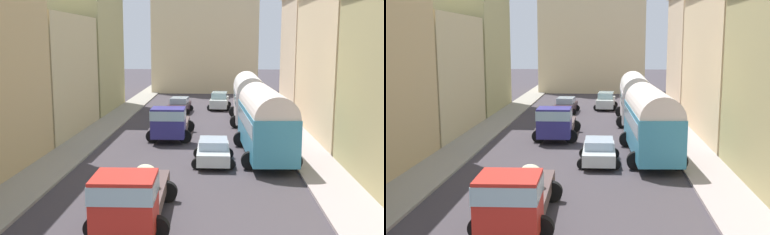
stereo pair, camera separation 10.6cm
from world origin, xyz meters
TOP-DOWN VIEW (x-y plane):
  - ground_plane at (0.00, 27.00)m, footprint 154.00×154.00m
  - sidewalk_left at (-7.25, 27.00)m, footprint 2.50×70.00m
  - sidewalk_right at (7.25, 27.00)m, footprint 2.50×70.00m
  - building_left_2 at (-10.84, 24.81)m, footprint 4.69×10.91m
  - building_left_3 at (-11.29, 36.18)m, footprint 5.58×10.72m
  - building_right_2 at (11.34, 25.17)m, footprint 6.25×13.42m
  - building_right_3 at (11.10, 37.33)m, footprint 5.71×9.78m
  - distant_church at (-0.00, 54.16)m, footprint 13.88×6.26m
  - parked_bus_0 at (4.53, 18.25)m, footprint 3.51×8.84m
  - parked_bus_1 at (4.36, 30.10)m, footprint 3.29×8.39m
  - cargo_truck_0 at (-1.40, 7.43)m, footprint 3.09×6.67m
  - cargo_truck_1 at (-1.56, 22.91)m, footprint 3.12×6.45m
  - car_0 at (-1.60, 27.22)m, footprint 2.13×3.75m
  - car_1 at (-1.91, 35.04)m, footprint 2.55×4.09m
  - car_2 at (1.52, 16.67)m, footprint 2.39×3.93m
  - car_3 at (1.93, 37.88)m, footprint 2.48×4.41m

SIDE VIEW (x-z plane):
  - ground_plane at x=0.00m, z-range 0.00..0.00m
  - sidewalk_left at x=-7.25m, z-range 0.00..0.14m
  - sidewalk_right at x=7.25m, z-range 0.00..0.14m
  - car_2 at x=1.52m, z-range 0.02..1.42m
  - car_1 at x=-1.91m, z-range 0.01..1.50m
  - car_0 at x=-1.60m, z-range 0.01..1.60m
  - car_3 at x=1.93m, z-range -0.01..1.69m
  - cargo_truck_0 at x=-1.40m, z-range 0.04..2.44m
  - cargo_truck_1 at x=-1.56m, z-range 0.04..2.48m
  - parked_bus_1 at x=4.36m, z-range 0.22..4.32m
  - parked_bus_0 at x=4.53m, z-range 0.22..4.34m
  - building_left_2 at x=-10.84m, z-range 0.00..8.73m
  - building_right_2 at x=11.34m, z-range 0.02..10.86m
  - building_right_3 at x=11.10m, z-range 0.02..11.61m
  - building_left_3 at x=-11.29m, z-range 0.00..13.57m
  - distant_church at x=0.00m, z-range -2.85..17.33m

